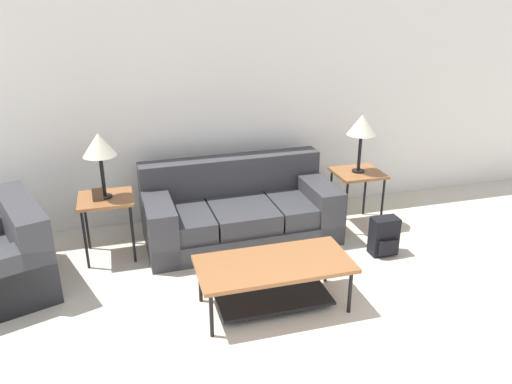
# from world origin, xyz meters

# --- Properties ---
(wall_back) EXTENTS (8.84, 0.06, 2.60)m
(wall_back) POSITION_xyz_m (0.00, 4.09, 1.30)
(wall_back) COLOR white
(wall_back) RESTS_ON ground_plane
(couch) EXTENTS (2.05, 1.03, 0.82)m
(couch) POSITION_xyz_m (-0.03, 3.40, 0.29)
(couch) COLOR #38383D
(couch) RESTS_ON ground_plane
(coffee_table) EXTENTS (1.29, 0.62, 0.43)m
(coffee_table) POSITION_xyz_m (-0.07, 2.03, 0.32)
(coffee_table) COLOR #935B33
(coffee_table) RESTS_ON ground_plane
(side_table_left) EXTENTS (0.52, 0.49, 0.64)m
(side_table_left) POSITION_xyz_m (-1.39, 3.34, 0.57)
(side_table_left) COLOR #935B33
(side_table_left) RESTS_ON ground_plane
(side_table_right) EXTENTS (0.52, 0.49, 0.64)m
(side_table_right) POSITION_xyz_m (1.33, 3.34, 0.57)
(side_table_right) COLOR #935B33
(side_table_right) RESTS_ON ground_plane
(table_lamp_left) EXTENTS (0.32, 0.32, 0.65)m
(table_lamp_left) POSITION_xyz_m (-1.39, 3.34, 1.16)
(table_lamp_left) COLOR black
(table_lamp_left) RESTS_ON side_table_left
(table_lamp_right) EXTENTS (0.32, 0.32, 0.65)m
(table_lamp_right) POSITION_xyz_m (1.33, 3.34, 1.16)
(table_lamp_right) COLOR black
(table_lamp_right) RESTS_ON side_table_right
(backpack) EXTENTS (0.27, 0.24, 0.40)m
(backpack) POSITION_xyz_m (1.30, 2.60, 0.19)
(backpack) COLOR black
(backpack) RESTS_ON ground_plane
(picture_frame) EXTENTS (0.10, 0.04, 0.13)m
(picture_frame) POSITION_xyz_m (-1.45, 3.27, 0.70)
(picture_frame) COLOR #4C3828
(picture_frame) RESTS_ON side_table_left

